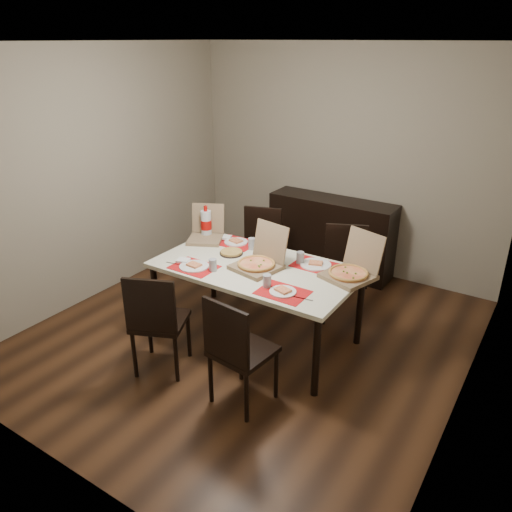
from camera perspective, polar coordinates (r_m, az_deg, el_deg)
name	(u,v)px	position (r m, az deg, el deg)	size (l,w,h in m)	color
ground	(249,336)	(4.87, -0.80, -9.11)	(3.80, 4.00, 0.02)	#402413
room_walls	(275,147)	(4.54, 2.17, 12.36)	(3.84, 4.02, 2.62)	gray
sideboard	(331,235)	(6.06, 8.54, 2.38)	(1.50, 0.40, 0.90)	black
dining_table	(256,273)	(4.49, 0.00, -1.95)	(1.80, 1.00, 0.75)	beige
chair_near_left	(157,319)	(4.19, -11.28, -7.11)	(0.55, 0.55, 0.93)	black
chair_near_right	(237,348)	(3.76, -2.20, -10.51)	(0.46, 0.46, 0.93)	black
chair_far_left	(260,247)	(5.49, 0.46, 1.05)	(0.53, 0.53, 0.93)	black
chair_far_right	(345,268)	(5.07, 10.09, -1.34)	(0.56, 0.56, 0.93)	black
setting_near_left	(197,265)	(4.46, -6.72, -1.08)	(0.50, 0.30, 0.11)	red
setting_near_right	(278,288)	(4.03, 2.55, -3.73)	(0.47, 0.30, 0.11)	red
setting_far_left	(239,242)	(4.94, -1.98, 1.62)	(0.50, 0.30, 0.11)	red
setting_far_right	(312,263)	(4.50, 6.40, -0.78)	(0.49, 0.30, 0.11)	red
napkin_loose	(250,268)	(4.40, -0.66, -1.38)	(0.12, 0.11, 0.02)	white
pizza_box_center	(259,262)	(4.40, 0.33, -0.67)	(0.44, 0.48, 0.37)	#796246
pizza_box_right	(351,271)	(4.31, 10.80, -1.71)	(0.48, 0.51, 0.38)	#796246
pizza_box_left	(206,234)	(5.06, -5.72, 2.55)	(0.46, 0.47, 0.33)	#796246
faina_plate	(231,253)	(4.71, -2.83, 0.39)	(0.22, 0.22, 0.03)	black
dip_bowl	(276,257)	(4.61, 2.33, -0.15)	(0.12, 0.12, 0.03)	white
soda_bottle	(206,224)	(5.10, -5.72, 3.67)	(0.11, 0.11, 0.33)	silver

